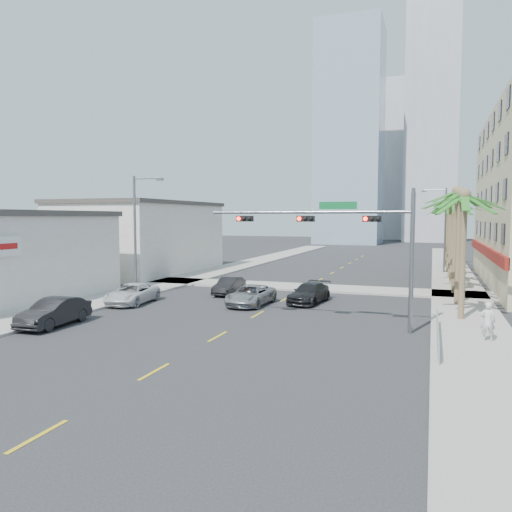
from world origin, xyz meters
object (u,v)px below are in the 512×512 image
at_px(pedestrian, 488,321).
at_px(car_parked_mid, 54,312).
at_px(traffic_signal_mast, 348,234).
at_px(car_lane_right, 309,293).
at_px(car_parked_far, 132,294).
at_px(car_lane_center, 251,295).
at_px(car_lane_left, 229,286).

bearing_deg(pedestrian, car_parked_mid, 6.87).
bearing_deg(traffic_signal_mast, pedestrian, -8.76).
xyz_separation_m(car_lane_right, pedestrian, (10.50, -8.18, 0.39)).
distance_m(car_parked_far, car_lane_center, 8.19).
bearing_deg(pedestrian, car_lane_left, -32.37).
bearing_deg(car_lane_left, car_lane_right, -15.14).
distance_m(car_parked_mid, car_lane_right, 16.44).
relative_size(traffic_signal_mast, car_parked_mid, 2.41).
height_order(car_lane_center, car_lane_right, car_lane_right).
relative_size(car_lane_center, car_lane_right, 1.03).
xyz_separation_m(car_lane_center, car_lane_right, (3.50, 2.21, 0.01)).
height_order(car_parked_mid, car_lane_center, car_parked_mid).
relative_size(car_parked_mid, car_parked_far, 0.94).
relative_size(car_parked_mid, car_lane_center, 0.95).
bearing_deg(car_lane_left, car_parked_far, -129.75).
distance_m(traffic_signal_mast, car_lane_left, 14.34).
xyz_separation_m(car_parked_mid, car_parked_far, (0.00, 7.48, -0.08)).
distance_m(car_parked_mid, pedestrian, 22.20).
bearing_deg(car_lane_center, traffic_signal_mast, -31.61).
distance_m(traffic_signal_mast, pedestrian, 7.88).
distance_m(car_parked_far, car_lane_left, 7.63).
bearing_deg(car_lane_left, traffic_signal_mast, -41.46).
bearing_deg(car_lane_center, pedestrian, -20.58).
relative_size(car_lane_right, pedestrian, 2.56).
distance_m(car_parked_mid, car_parked_far, 7.48).
relative_size(traffic_signal_mast, car_lane_left, 2.78).
distance_m(car_parked_mid, car_lane_left, 14.28).
height_order(car_lane_left, car_lane_right, car_lane_right).
relative_size(traffic_signal_mast, car_lane_center, 2.29).
bearing_deg(car_lane_center, car_parked_far, -162.16).
bearing_deg(car_parked_mid, car_lane_center, 47.89).
bearing_deg(car_lane_left, car_lane_center, -51.85).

